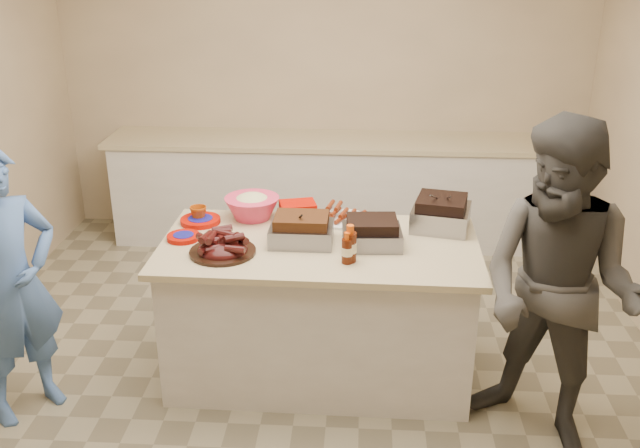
# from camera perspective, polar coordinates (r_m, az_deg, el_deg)

# --- Properties ---
(room) EXTENTS (4.50, 5.00, 2.70)m
(room) POSITION_cam_1_polar(r_m,az_deg,el_deg) (4.37, -1.66, -12.59)
(room) COLOR tan
(room) RESTS_ON ground
(back_counter) EXTENTS (3.60, 0.64, 0.90)m
(back_counter) POSITION_cam_1_polar(r_m,az_deg,el_deg) (6.13, 0.13, 2.79)
(back_counter) COLOR silver
(back_counter) RESTS_ON ground
(island) EXTENTS (1.83, 0.98, 0.86)m
(island) POSITION_cam_1_polar(r_m,az_deg,el_deg) (4.48, -0.04, -11.68)
(island) COLOR silver
(island) RESTS_ON ground
(rib_platter) EXTENTS (0.44, 0.44, 0.15)m
(rib_platter) POSITION_cam_1_polar(r_m,az_deg,el_deg) (3.97, -7.78, -2.33)
(rib_platter) COLOR #430E0D
(rib_platter) RESTS_ON island
(pulled_pork_tray) EXTENTS (0.36, 0.27, 0.11)m
(pulled_pork_tray) POSITION_cam_1_polar(r_m,az_deg,el_deg) (4.07, -1.47, -1.49)
(pulled_pork_tray) COLOR #47230F
(pulled_pork_tray) RESTS_ON island
(brisket_tray) EXTENTS (0.35, 0.29, 0.10)m
(brisket_tray) POSITION_cam_1_polar(r_m,az_deg,el_deg) (4.05, 4.14, -1.68)
(brisket_tray) COLOR black
(brisket_tray) RESTS_ON island
(roasting_pan) EXTENTS (0.39, 0.39, 0.13)m
(roasting_pan) POSITION_cam_1_polar(r_m,az_deg,el_deg) (4.34, 9.58, -0.28)
(roasting_pan) COLOR gray
(roasting_pan) RESTS_ON island
(coleslaw_bowl) EXTENTS (0.34, 0.34, 0.23)m
(coleslaw_bowl) POSITION_cam_1_polar(r_m,az_deg,el_deg) (4.44, -5.42, 0.48)
(coleslaw_bowl) COLOR #DD3053
(coleslaw_bowl) RESTS_ON island
(sausage_plate) EXTENTS (0.40, 0.40, 0.05)m
(sausage_plate) POSITION_cam_1_polar(r_m,az_deg,el_deg) (4.38, 1.89, 0.29)
(sausage_plate) COLOR silver
(sausage_plate) RESTS_ON island
(mac_cheese_dish) EXTENTS (0.28, 0.21, 0.07)m
(mac_cheese_dish) POSITION_cam_1_polar(r_m,az_deg,el_deg) (4.38, 9.25, -0.04)
(mac_cheese_dish) COLOR orange
(mac_cheese_dish) RESTS_ON island
(bbq_bottle_a) EXTENTS (0.06, 0.06, 0.18)m
(bbq_bottle_a) POSITION_cam_1_polar(r_m,az_deg,el_deg) (3.83, 2.17, -3.12)
(bbq_bottle_a) COLOR #3F1204
(bbq_bottle_a) RESTS_ON island
(bbq_bottle_b) EXTENTS (0.07, 0.07, 0.21)m
(bbq_bottle_b) POSITION_cam_1_polar(r_m,az_deg,el_deg) (3.85, 2.39, -3.00)
(bbq_bottle_b) COLOR #3F1204
(bbq_bottle_b) RESTS_ON island
(mustard_bottle) EXTENTS (0.04, 0.04, 0.12)m
(mustard_bottle) POSITION_cam_1_polar(r_m,az_deg,el_deg) (4.17, -1.44, -0.88)
(mustard_bottle) COLOR #FDC900
(mustard_bottle) RESTS_ON island
(sauce_bowl) EXTENTS (0.14, 0.04, 0.14)m
(sauce_bowl) POSITION_cam_1_polar(r_m,az_deg,el_deg) (4.16, -1.80, -0.95)
(sauce_bowl) COLOR silver
(sauce_bowl) RESTS_ON island
(plate_stack_large) EXTENTS (0.25, 0.25, 0.03)m
(plate_stack_large) POSITION_cam_1_polar(r_m,az_deg,el_deg) (4.41, -9.54, 0.10)
(plate_stack_large) COLOR #A70A00
(plate_stack_large) RESTS_ON island
(plate_stack_small) EXTENTS (0.19, 0.19, 0.03)m
(plate_stack_small) POSITION_cam_1_polar(r_m,az_deg,el_deg) (4.19, -10.85, -1.20)
(plate_stack_small) COLOR #A70A00
(plate_stack_small) RESTS_ON island
(plastic_cup) EXTENTS (0.11, 0.10, 0.10)m
(plastic_cup) POSITION_cam_1_polar(r_m,az_deg,el_deg) (4.43, -9.66, 0.21)
(plastic_cup) COLOR #A24009
(plastic_cup) RESTS_ON island
(basket_stack) EXTENTS (0.25, 0.21, 0.11)m
(basket_stack) POSITION_cam_1_polar(r_m,az_deg,el_deg) (4.41, -1.78, 0.41)
(basket_stack) COLOR #A70A00
(basket_stack) RESTS_ON island
(guest_blue) EXTENTS (1.57, 1.38, 0.37)m
(guest_blue) POSITION_cam_1_polar(r_m,az_deg,el_deg) (4.49, -22.00, -13.40)
(guest_blue) COLOR #4569A6
(guest_blue) RESTS_ON ground
(guest_gray) EXTENTS (1.74, 1.89, 0.66)m
(guest_gray) POSITION_cam_1_polar(r_m,az_deg,el_deg) (4.16, 17.02, -15.87)
(guest_gray) COLOR #45423D
(guest_gray) RESTS_ON ground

